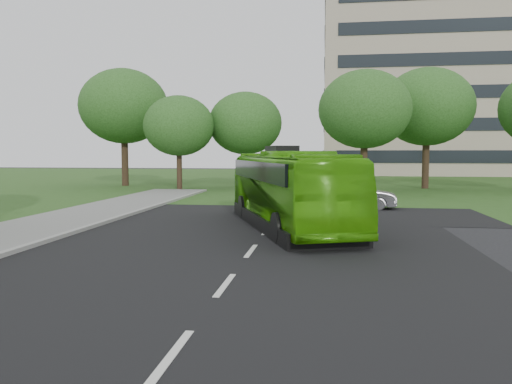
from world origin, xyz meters
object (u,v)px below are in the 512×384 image
at_px(tree_park_b, 245,123).
at_px(sedan, 358,196).
at_px(office_building, 467,85).
at_px(tree_park_d, 427,107).
at_px(tree_park_c, 365,109).
at_px(tree_park_f, 124,106).
at_px(bus, 288,189).
at_px(tree_park_a, 179,126).

relative_size(tree_park_b, sedan, 1.94).
relative_size(office_building, tree_park_d, 3.98).
xyz_separation_m(tree_park_c, tree_park_d, (5.44, 4.79, 0.54)).
distance_m(tree_park_f, bus, 28.97).
distance_m(tree_park_b, tree_park_f, 11.50).
relative_size(tree_park_f, bus, 0.94).
height_order(tree_park_c, tree_park_f, tree_park_f).
height_order(bus, sedan, bus).
relative_size(tree_park_a, tree_park_b, 0.94).
height_order(tree_park_f, sedan, tree_park_f).
distance_m(tree_park_a, bus, 22.11).
bearing_deg(tree_park_c, tree_park_b, 160.95).
distance_m(tree_park_a, sedan, 18.55).
bearing_deg(bus, tree_park_a, 98.55).
xyz_separation_m(office_building, tree_park_c, (-16.84, -36.27, -6.22)).
height_order(tree_park_b, tree_park_d, tree_park_d).
bearing_deg(tree_park_a, tree_park_f, 148.42).
xyz_separation_m(tree_park_b, bus, (5.31, -21.80, -3.94)).
height_order(tree_park_c, tree_park_d, tree_park_d).
height_order(tree_park_a, tree_park_b, tree_park_b).
bearing_deg(sedan, tree_park_b, 38.79).
bearing_deg(bus, tree_park_d, 47.31).
xyz_separation_m(tree_park_b, tree_park_c, (9.68, -3.34, 0.78)).
distance_m(tree_park_b, sedan, 17.43).
xyz_separation_m(tree_park_b, sedan, (8.55, -14.40, -4.81)).
bearing_deg(sedan, tree_park_d, -14.41).
bearing_deg(tree_park_a, tree_park_b, 27.38).
height_order(tree_park_a, tree_park_f, tree_park_f).
bearing_deg(tree_park_b, tree_park_f, 173.74).
relative_size(office_building, tree_park_b, 4.92).
bearing_deg(tree_park_f, tree_park_b, -6.26).
xyz_separation_m(tree_park_f, sedan, (19.87, -15.65, -6.48)).
height_order(tree_park_a, tree_park_c, tree_park_c).
relative_size(tree_park_f, sedan, 2.51).
xyz_separation_m(tree_park_a, sedan, (13.60, -11.79, -4.49)).
bearing_deg(sedan, tree_park_c, 2.30).
distance_m(tree_park_d, sedan, 18.22).
xyz_separation_m(tree_park_a, tree_park_f, (-6.27, 3.85, 1.99)).
height_order(tree_park_c, sedan, tree_park_c).
distance_m(tree_park_a, tree_park_c, 14.78).
bearing_deg(office_building, tree_park_b, -128.84).
relative_size(tree_park_a, bus, 0.68).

